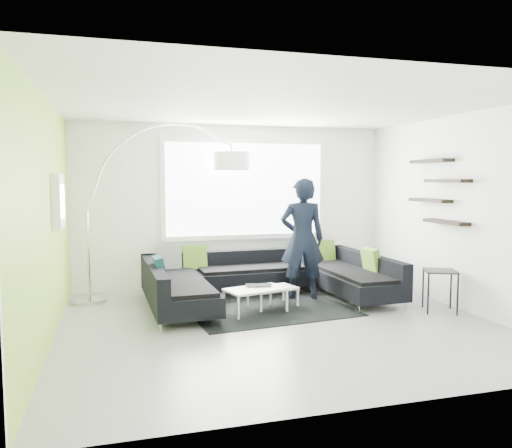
% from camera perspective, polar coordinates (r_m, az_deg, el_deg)
% --- Properties ---
extents(ground, '(5.50, 5.50, 0.00)m').
position_cam_1_polar(ground, '(6.63, 2.55, -11.27)').
color(ground, gray).
rests_on(ground, ground).
extents(room_shell, '(5.54, 5.04, 2.82)m').
position_cam_1_polar(room_shell, '(6.57, 2.36, 4.58)').
color(room_shell, white).
rests_on(room_shell, ground).
extents(sectional_sofa, '(3.69, 2.37, 0.78)m').
position_cam_1_polar(sectional_sofa, '(7.67, 1.38, -6.37)').
color(sectional_sofa, black).
rests_on(sectional_sofa, ground).
extents(rug, '(2.44, 1.89, 0.01)m').
position_cam_1_polar(rug, '(7.29, 1.48, -9.69)').
color(rug, black).
rests_on(rug, ground).
extents(coffee_table, '(1.19, 0.88, 0.35)m').
position_cam_1_polar(coffee_table, '(7.24, 0.97, -8.44)').
color(coffee_table, white).
rests_on(coffee_table, ground).
extents(arc_lamp, '(2.56, 0.71, 2.76)m').
position_cam_1_polar(arc_lamp, '(7.89, -18.76, 1.28)').
color(arc_lamp, silver).
rests_on(arc_lamp, ground).
extents(side_table, '(0.57, 0.57, 0.59)m').
position_cam_1_polar(side_table, '(7.58, 20.27, -7.18)').
color(side_table, black).
rests_on(side_table, ground).
extents(person, '(0.89, 0.76, 1.89)m').
position_cam_1_polar(person, '(7.82, 5.31, -1.71)').
color(person, black).
rests_on(person, ground).
extents(laptop, '(0.44, 0.34, 0.03)m').
position_cam_1_polar(laptop, '(7.12, 0.38, -7.10)').
color(laptop, black).
rests_on(laptop, coffee_table).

